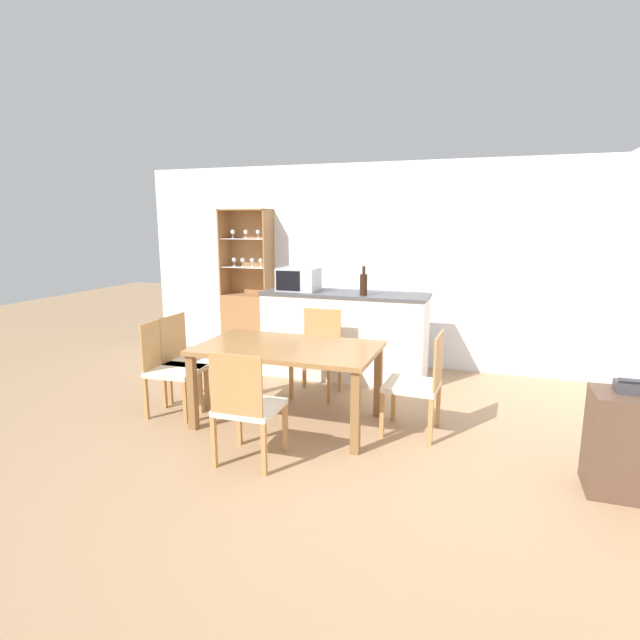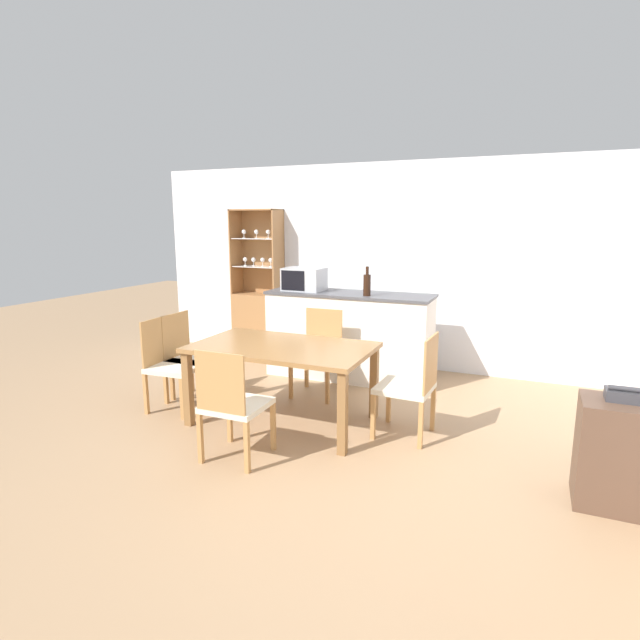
% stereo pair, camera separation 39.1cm
% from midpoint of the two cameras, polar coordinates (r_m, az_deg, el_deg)
% --- Properties ---
extents(ground_plane, '(18.00, 18.00, 0.00)m').
position_cam_midpoint_polar(ground_plane, '(4.25, 1.63, -14.33)').
color(ground_plane, '#A37F5B').
extents(wall_back, '(6.80, 0.06, 2.55)m').
position_cam_midpoint_polar(wall_back, '(6.38, 10.47, 6.01)').
color(wall_back, silver).
rests_on(wall_back, ground_plane).
extents(kitchen_counter, '(1.94, 0.62, 1.02)m').
position_cam_midpoint_polar(kitchen_counter, '(5.90, 5.23, -1.78)').
color(kitchen_counter, white).
rests_on(kitchen_counter, ground_plane).
extents(display_cabinet, '(0.68, 0.33, 1.99)m').
position_cam_midpoint_polar(display_cabinet, '(6.97, -5.43, 0.94)').
color(display_cabinet, '#A37042').
rests_on(display_cabinet, ground_plane).
extents(dining_table, '(1.61, 0.96, 0.73)m').
position_cam_midpoint_polar(dining_table, '(4.54, -1.87, -3.95)').
color(dining_table, olive).
rests_on(dining_table, ground_plane).
extents(dining_chair_side_left_far, '(0.45, 0.45, 0.90)m').
position_cam_midpoint_polar(dining_chair_side_left_far, '(5.28, -12.61, -4.21)').
color(dining_chair_side_left_far, beige).
rests_on(dining_chair_side_left_far, ground_plane).
extents(dining_chair_side_left_near, '(0.48, 0.48, 0.90)m').
position_cam_midpoint_polar(dining_chair_side_left_near, '(5.06, -14.53, -4.98)').
color(dining_chair_side_left_near, beige).
rests_on(dining_chair_side_left_near, ground_plane).
extents(dining_chair_head_far, '(0.46, 0.46, 0.90)m').
position_cam_midpoint_polar(dining_chair_head_far, '(5.33, 1.90, -3.81)').
color(dining_chair_head_far, beige).
rests_on(dining_chair_head_far, ground_plane).
extents(dining_chair_head_near, '(0.46, 0.46, 0.90)m').
position_cam_midpoint_polar(dining_chair_head_near, '(3.91, -7.04, -9.56)').
color(dining_chair_head_near, beige).
rests_on(dining_chair_head_near, ground_plane).
extents(dining_chair_side_right_far, '(0.48, 0.48, 0.90)m').
position_cam_midpoint_polar(dining_chair_side_right_far, '(4.39, 12.83, -7.38)').
color(dining_chair_side_right_far, beige).
rests_on(dining_chair_side_right_far, ground_plane).
extents(microwave, '(0.47, 0.36, 0.27)m').
position_cam_midpoint_polar(microwave, '(5.97, 0.05, 4.68)').
color(microwave, '#B7BABF').
rests_on(microwave, kitchen_counter).
extents(wine_bottle, '(0.08, 0.08, 0.33)m').
position_cam_midpoint_polar(wine_bottle, '(5.57, 7.40, 4.06)').
color(wine_bottle, black).
rests_on(wine_bottle, kitchen_counter).
extents(side_cabinet, '(0.62, 0.39, 0.71)m').
position_cam_midpoint_polar(side_cabinet, '(3.95, 34.39, -12.78)').
color(side_cabinet, brown).
rests_on(side_cabinet, ground_plane).
extents(telephone, '(0.20, 0.14, 0.11)m').
position_cam_midpoint_polar(telephone, '(3.84, 33.87, -7.15)').
color(telephone, '#38383D').
rests_on(telephone, side_cabinet).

